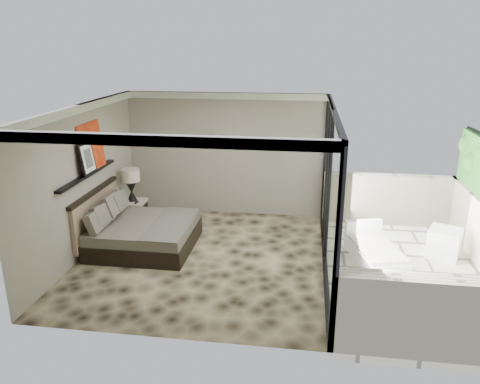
# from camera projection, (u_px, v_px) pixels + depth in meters

# --- Properties ---
(floor) EXTENTS (5.00, 5.00, 0.00)m
(floor) POSITION_uv_depth(u_px,v_px,m) (203.00, 258.00, 8.74)
(floor) COLOR black
(floor) RESTS_ON ground
(ceiling) EXTENTS (4.50, 5.00, 0.02)m
(ceiling) POSITION_uv_depth(u_px,v_px,m) (199.00, 108.00, 7.88)
(ceiling) COLOR silver
(ceiling) RESTS_ON back_wall
(back_wall) EXTENTS (4.50, 0.02, 2.80)m
(back_wall) POSITION_uv_depth(u_px,v_px,m) (225.00, 155.00, 10.66)
(back_wall) COLOR gray
(back_wall) RESTS_ON floor
(left_wall) EXTENTS (0.02, 5.00, 2.80)m
(left_wall) POSITION_uv_depth(u_px,v_px,m) (82.00, 181.00, 8.62)
(left_wall) COLOR gray
(left_wall) RESTS_ON floor
(glass_wall) EXTENTS (0.08, 5.00, 2.80)m
(glass_wall) POSITION_uv_depth(u_px,v_px,m) (329.00, 192.00, 8.00)
(glass_wall) COLOR white
(glass_wall) RESTS_ON floor
(terrace_slab) EXTENTS (3.00, 5.00, 0.12)m
(terrace_slab) POSITION_uv_depth(u_px,v_px,m) (411.00, 274.00, 8.25)
(terrace_slab) COLOR #BBB39F
(terrace_slab) RESTS_ON ground
(picture_ledge) EXTENTS (0.12, 2.20, 0.05)m
(picture_ledge) POSITION_uv_depth(u_px,v_px,m) (87.00, 175.00, 8.67)
(picture_ledge) COLOR black
(picture_ledge) RESTS_ON left_wall
(bed) EXTENTS (1.95, 1.89, 1.08)m
(bed) POSITION_uv_depth(u_px,v_px,m) (139.00, 232.00, 9.12)
(bed) COLOR black
(bed) RESTS_ON floor
(nightstand) EXTENTS (0.61, 0.61, 0.54)m
(nightstand) POSITION_uv_depth(u_px,v_px,m) (133.00, 212.00, 10.34)
(nightstand) COLOR black
(nightstand) RESTS_ON floor
(table_lamp) EXTENTS (0.39, 0.39, 0.72)m
(table_lamp) POSITION_uv_depth(u_px,v_px,m) (131.00, 181.00, 10.16)
(table_lamp) COLOR black
(table_lamp) RESTS_ON nightstand
(abstract_canvas) EXTENTS (0.13, 0.90, 0.90)m
(abstract_canvas) POSITION_uv_depth(u_px,v_px,m) (91.00, 146.00, 8.80)
(abstract_canvas) COLOR #B93B0F
(abstract_canvas) RESTS_ON picture_ledge
(framed_print) EXTENTS (0.11, 0.50, 0.60)m
(framed_print) POSITION_uv_depth(u_px,v_px,m) (87.00, 158.00, 8.54)
(framed_print) COLOR black
(framed_print) RESTS_ON picture_ledge
(ottoman) EXTENTS (0.73, 0.73, 0.55)m
(ottoman) POSITION_uv_depth(u_px,v_px,m) (444.00, 243.00, 8.72)
(ottoman) COLOR white
(ottoman) RESTS_ON terrace_slab
(lounger) EXTENTS (1.06, 1.57, 0.56)m
(lounger) POSITION_uv_depth(u_px,v_px,m) (375.00, 252.00, 8.59)
(lounger) COLOR white
(lounger) RESTS_ON terrace_slab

